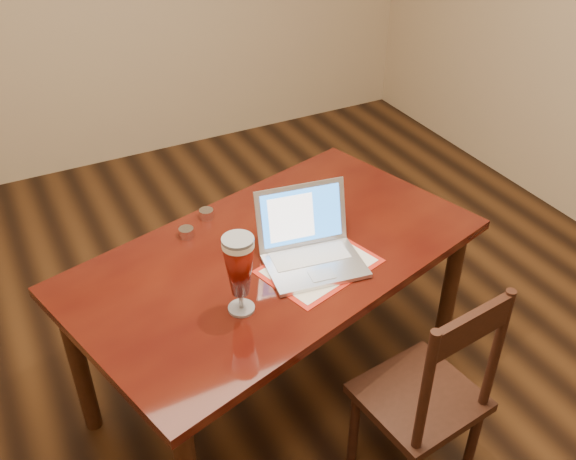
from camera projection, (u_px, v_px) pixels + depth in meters
ground at (284, 387)px, 2.92m from camera, size 5.00×5.00×0.00m
dining_table at (276, 270)px, 2.54m from camera, size 1.79×1.30×1.06m
dining_chair at (427, 397)px, 2.30m from camera, size 0.45×0.43×0.95m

